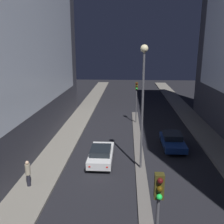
{
  "coord_description": "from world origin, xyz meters",
  "views": [
    {
      "loc": [
        -1.12,
        -3.71,
        9.19
      ],
      "look_at": [
        -2.53,
        19.2,
        3.09
      ],
      "focal_mm": 40.0,
      "sensor_mm": 36.0,
      "label": 1
    }
  ],
  "objects_px": {
    "car_left_lane": "(101,154)",
    "car_right_lane": "(172,141)",
    "traffic_light_near": "(158,209)",
    "pedestrian_on_left_sidewalk": "(28,173)",
    "street_lamp": "(143,87)",
    "traffic_light_mid": "(137,93)"
  },
  "relations": [
    {
      "from": "traffic_light_mid",
      "to": "pedestrian_on_left_sidewalk",
      "type": "relative_size",
      "value": 2.76
    },
    {
      "from": "traffic_light_mid",
      "to": "pedestrian_on_left_sidewalk",
      "type": "xyz_separation_m",
      "value": [
        -7.55,
        -14.88,
        -2.61
      ]
    },
    {
      "from": "car_right_lane",
      "to": "car_left_lane",
      "type": "bearing_deg",
      "value": -151.72
    },
    {
      "from": "traffic_light_mid",
      "to": "car_right_lane",
      "type": "relative_size",
      "value": 1.16
    },
    {
      "from": "car_right_lane",
      "to": "pedestrian_on_left_sidewalk",
      "type": "distance_m",
      "value": 13.04
    },
    {
      "from": "traffic_light_near",
      "to": "street_lamp",
      "type": "relative_size",
      "value": 0.54
    },
    {
      "from": "traffic_light_mid",
      "to": "car_left_lane",
      "type": "height_order",
      "value": "traffic_light_mid"
    },
    {
      "from": "street_lamp",
      "to": "pedestrian_on_left_sidewalk",
      "type": "bearing_deg",
      "value": -157.58
    },
    {
      "from": "traffic_light_mid",
      "to": "street_lamp",
      "type": "bearing_deg",
      "value": -90.0
    },
    {
      "from": "street_lamp",
      "to": "car_left_lane",
      "type": "relative_size",
      "value": 2.13
    },
    {
      "from": "street_lamp",
      "to": "pedestrian_on_left_sidewalk",
      "type": "xyz_separation_m",
      "value": [
        -7.55,
        -3.11,
        -5.22
      ]
    },
    {
      "from": "traffic_light_near",
      "to": "pedestrian_on_left_sidewalk",
      "type": "height_order",
      "value": "traffic_light_near"
    },
    {
      "from": "traffic_light_mid",
      "to": "traffic_light_near",
      "type": "bearing_deg",
      "value": -90.0
    },
    {
      "from": "car_right_lane",
      "to": "pedestrian_on_left_sidewalk",
      "type": "xyz_separation_m",
      "value": [
        -10.69,
        -7.45,
        0.42
      ]
    },
    {
      "from": "car_left_lane",
      "to": "car_right_lane",
      "type": "xyz_separation_m",
      "value": [
        6.28,
        3.38,
        -0.0
      ]
    },
    {
      "from": "car_left_lane",
      "to": "car_right_lane",
      "type": "relative_size",
      "value": 1.0
    },
    {
      "from": "traffic_light_near",
      "to": "pedestrian_on_left_sidewalk",
      "type": "distance_m",
      "value": 10.57
    },
    {
      "from": "traffic_light_near",
      "to": "street_lamp",
      "type": "xyz_separation_m",
      "value": [
        0.0,
        10.03,
        2.61
      ]
    },
    {
      "from": "traffic_light_mid",
      "to": "car_right_lane",
      "type": "xyz_separation_m",
      "value": [
        3.14,
        -7.43,
        -3.03
      ]
    },
    {
      "from": "car_right_lane",
      "to": "street_lamp",
      "type": "bearing_deg",
      "value": -125.89
    },
    {
      "from": "car_right_lane",
      "to": "traffic_light_near",
      "type": "bearing_deg",
      "value": -102.32
    },
    {
      "from": "traffic_light_near",
      "to": "pedestrian_on_left_sidewalk",
      "type": "relative_size",
      "value": 2.76
    }
  ]
}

